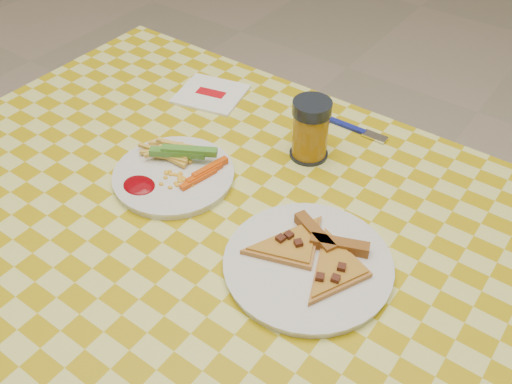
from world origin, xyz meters
TOP-DOWN VIEW (x-y plane):
  - table at (0.00, 0.00)m, footprint 1.28×0.88m
  - plate_left at (-0.14, 0.03)m, footprint 0.28×0.28m
  - plate_right at (0.17, -0.01)m, footprint 0.33×0.33m
  - fries_veggies at (-0.15, 0.04)m, footprint 0.19×0.17m
  - pizza_slices at (0.17, 0.00)m, footprint 0.26×0.21m
  - drink_glass at (0.02, 0.23)m, footprint 0.08×0.08m
  - napkin at (-0.27, 0.29)m, footprint 0.17×0.16m
  - fork at (0.05, 0.36)m, footprint 0.16×0.02m

SIDE VIEW (x-z plane):
  - table at x=0.00m, z-range 0.30..1.06m
  - napkin at x=-0.27m, z-range 0.76..0.76m
  - fork at x=0.05m, z-range 0.76..0.76m
  - plate_left at x=-0.14m, z-range 0.76..0.77m
  - plate_right at x=0.17m, z-range 0.76..0.77m
  - pizza_slices at x=0.17m, z-range 0.76..0.79m
  - fries_veggies at x=-0.15m, z-range 0.76..0.80m
  - drink_glass at x=0.02m, z-range 0.75..0.88m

